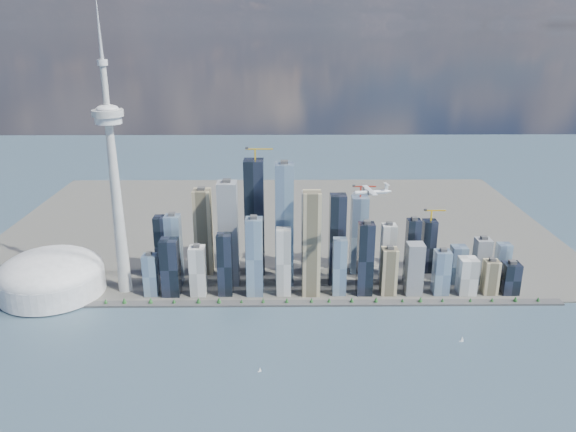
{
  "coord_description": "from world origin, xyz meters",
  "views": [
    {
      "loc": [
        14.57,
        -708.31,
        504.43
      ],
      "look_at": [
        24.49,
        260.0,
        174.9
      ],
      "focal_mm": 35.0,
      "sensor_mm": 36.0,
      "label": 1
    }
  ],
  "objects_px": {
    "sailboat_west": "(260,370)",
    "sailboat_east": "(462,340)",
    "needle_tower": "(114,177)",
    "airplane": "(372,192)",
    "dome_stadium": "(51,276)"
  },
  "relations": [
    {
      "from": "airplane",
      "to": "sailboat_east",
      "type": "distance_m",
      "value": 291.95
    },
    {
      "from": "needle_tower",
      "to": "sailboat_west",
      "type": "height_order",
      "value": "needle_tower"
    },
    {
      "from": "dome_stadium",
      "to": "airplane",
      "type": "height_order",
      "value": "airplane"
    },
    {
      "from": "sailboat_west",
      "to": "sailboat_east",
      "type": "relative_size",
      "value": 0.82
    },
    {
      "from": "airplane",
      "to": "sailboat_east",
      "type": "xyz_separation_m",
      "value": [
        147.18,
        -104.47,
        -229.48
      ]
    },
    {
      "from": "needle_tower",
      "to": "sailboat_west",
      "type": "relative_size",
      "value": 65.45
    },
    {
      "from": "airplane",
      "to": "sailboat_east",
      "type": "relative_size",
      "value": 6.84
    },
    {
      "from": "needle_tower",
      "to": "sailboat_east",
      "type": "relative_size",
      "value": 53.4
    },
    {
      "from": "needle_tower",
      "to": "airplane",
      "type": "height_order",
      "value": "needle_tower"
    },
    {
      "from": "needle_tower",
      "to": "sailboat_east",
      "type": "xyz_separation_m",
      "value": [
        615.73,
        -195.66,
        -232.53
      ]
    },
    {
      "from": "needle_tower",
      "to": "airplane",
      "type": "xyz_separation_m",
      "value": [
        468.55,
        -91.19,
        -3.05
      ]
    },
    {
      "from": "sailboat_west",
      "to": "sailboat_east",
      "type": "bearing_deg",
      "value": -7.49
    },
    {
      "from": "sailboat_west",
      "to": "dome_stadium",
      "type": "bearing_deg",
      "value": 125.89
    },
    {
      "from": "sailboat_west",
      "to": "sailboat_east",
      "type": "distance_m",
      "value": 347.01
    },
    {
      "from": "needle_tower",
      "to": "dome_stadium",
      "type": "relative_size",
      "value": 2.75
    }
  ]
}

